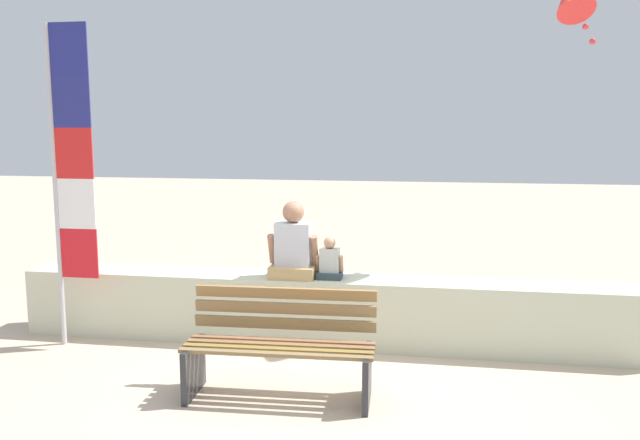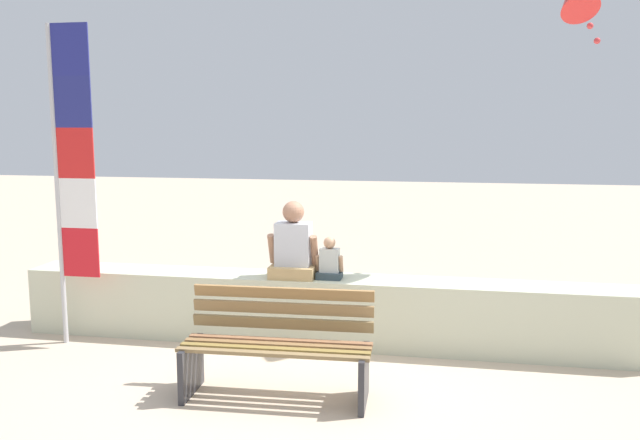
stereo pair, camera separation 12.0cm
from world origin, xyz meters
name	(u,v)px [view 1 (the left image)]	position (x,y,z in m)	size (l,w,h in m)	color
ground_plane	(313,375)	(0.00, 0.00, 0.00)	(40.00, 40.00, 0.00)	#C8B298
seawall_ledge	(328,310)	(0.00, 0.90, 0.35)	(6.55, 0.52, 0.71)	beige
park_bench	(280,348)	(-0.19, -0.48, 0.42)	(1.62, 0.67, 0.88)	olive
person_adult	(293,248)	(-0.35, 0.85, 1.02)	(0.52, 0.38, 0.80)	tan
person_child	(330,262)	(0.03, 0.85, 0.88)	(0.28, 0.21, 0.44)	#2D3E47
flag_banner	(68,165)	(-2.57, 0.42, 1.87)	(0.45, 0.05, 3.27)	#B7B7BC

